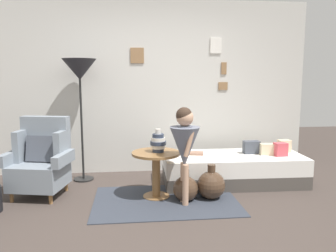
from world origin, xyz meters
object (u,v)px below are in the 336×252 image
Objects in this scene: daybed at (233,169)px; demijohn_near at (185,188)px; vase_striped at (158,142)px; person_child at (185,143)px; armchair at (41,160)px; floor_lamp at (80,73)px; book_on_daybed at (195,153)px; side_table at (156,165)px; demijohn_far at (211,185)px.

daybed reaches higher than demijohn_near.
person_child is at bearing -43.68° from vase_striped.
person_child is at bearing -107.04° from demijohn_near.
person_child reaches higher than armchair.
floor_lamp is at bearing 52.59° from armchair.
armchair reaches higher than demijohn_near.
book_on_daybed is at bearing 42.74° from vase_striped.
book_on_daybed reaches higher than demijohn_near.
book_on_daybed is at bearing 70.14° from demijohn_near.
person_child is 0.89m from book_on_daybed.
book_on_daybed is (0.58, 0.52, 0.01)m from side_table.
floor_lamp reaches higher than daybed.
vase_striped is 0.64m from demijohn_near.
vase_striped reaches higher than book_on_daybed.
floor_lamp is 4.02× the size of demijohn_far.
armchair is 2.01m from book_on_daybed.
vase_striped is 0.39m from person_child.
floor_lamp is 4.43× the size of demijohn_near.
demijohn_near is 0.32m from demijohn_far.
side_table is at bearing 168.99° from demijohn_far.
book_on_daybed is 0.78m from demijohn_near.
person_child reaches higher than demijohn_near.
vase_striped is (-1.07, -0.42, 0.48)m from daybed.
vase_striped is at bearing 15.67° from side_table.
book_on_daybed is at bearing 70.47° from person_child.
book_on_daybed is at bearing 96.24° from demijohn_far.
armchair is 2.12m from demijohn_far.
book_on_daybed reaches higher than demijohn_far.
side_table is 0.28m from vase_striped.
demijohn_far is at bearing -10.43° from armchair.
vase_striped is 0.66× the size of demijohn_far.
book_on_daybed reaches higher than daybed.
floor_lamp is at bearing 143.52° from demijohn_near.
person_child is 2.66× the size of demijohn_far.
person_child is (0.28, -0.27, 0.04)m from vase_striped.
floor_lamp reaches higher than demijohn_far.
demijohn_far is at bearing -29.72° from floor_lamp.
demijohn_far is (0.32, 0.04, 0.02)m from demijohn_near.
person_child is at bearing -16.63° from armchair.
side_table is 1.53× the size of demijohn_near.
side_table is 2.67× the size of book_on_daybed.
daybed is 2.49m from floor_lamp.
side_table reaches higher than daybed.
person_child reaches higher than vase_striped.
armchair is 0.57× the size of floor_lamp.
demijohn_far is at bearing -83.76° from book_on_daybed.
armchair is 0.51× the size of daybed.
side_table is 0.52× the size of person_child.
armchair reaches higher than demijohn_far.
daybed is at bearing -10.12° from book_on_daybed.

